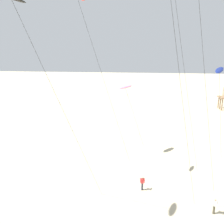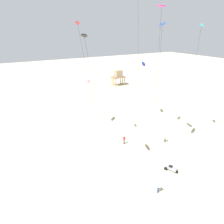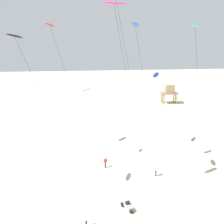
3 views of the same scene
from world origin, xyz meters
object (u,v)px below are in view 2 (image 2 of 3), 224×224
Objects in this scene: kite_blue at (162,26)px; kite_flyer_middle at (165,138)px; kite_red at (78,28)px; kite_navy at (143,64)px; stilt_house at (118,75)px; kite_cyan at (201,28)px; beach_buggy at (171,168)px; kite_flyer_nearest at (158,187)px; kite_flyer_furthest at (124,140)px; kite_black at (85,38)px; kite_magenta at (161,9)px; kite_pink at (88,81)px.

kite_blue is 12.48× the size of kite_flyer_middle.
kite_red is 24.26m from kite_flyer_middle.
kite_flyer_middle is at bearing -102.82° from kite_navy.
kite_navy is 34.89m from stilt_house.
kite_navy is 2.40× the size of stilt_house.
kite_flyer_middle is (-3.23, 2.06, -19.06)m from kite_cyan.
kite_blue is 20.80m from beach_buggy.
kite_navy is at bearing 77.18° from kite_flyer_middle.
kite_flyer_furthest is at bearing 76.14° from kite_flyer_nearest.
kite_red is (2.83, 8.55, 1.10)m from kite_black.
kite_flyer_furthest is 0.30× the size of stilt_house.
kite_red is 12.57× the size of kite_flyer_furthest.
kite_cyan is 12.40× the size of kite_flyer_furthest.
kite_black is 22.11m from beach_buggy.
kite_black is at bearing -108.31° from kite_red.
kite_blue is (-5.93, -11.21, 7.33)m from kite_navy.
kite_flyer_furthest is 44.42m from stilt_house.
kite_navy is at bearing 62.12° from kite_blue.
kite_flyer_nearest and kite_flyer_furthest have the same top height.
kite_flyer_middle is 7.67m from kite_flyer_furthest.
kite_black is 0.94× the size of kite_cyan.
kite_flyer_middle is (6.41, 3.46, -21.30)m from kite_magenta.
kite_flyer_nearest is 5.46m from beach_buggy.
kite_blue is at bearing 74.76° from beach_buggy.
kite_black is at bearing -168.92° from kite_flyer_middle.
kite_flyer_nearest is at bearing -126.86° from kite_blue.
beach_buggy is at bearing -71.28° from kite_magenta.
kite_flyer_furthest reaches higher than beach_buggy.
kite_navy is at bearing -113.12° from stilt_house.
beach_buggy is at bearing -17.55° from kite_black.
kite_flyer_middle is 1.00× the size of kite_flyer_furthest.
kite_pink is 13.48m from kite_flyer_furthest.
kite_blue is 6.90m from kite_cyan.
kite_cyan reaches higher than kite_flyer_furthest.
kite_pink is at bearing 65.37° from kite_black.
kite_red is at bearing 125.50° from beach_buggy.
kite_magenta is 13.59× the size of kite_flyer_nearest.
kite_navy is at bearing -10.99° from kite_pink.
stilt_house is at bearing 66.69° from beach_buggy.
kite_magenta is 22.51m from kite_flyer_middle.
kite_magenta reaches higher than kite_red.
kite_black is at bearing -144.32° from kite_navy.
beach_buggy is at bearing 27.47° from kite_flyer_nearest.
kite_black is 57.24m from stilt_house.
kite_red is 9.86× the size of beach_buggy.
kite_red is at bearing 130.76° from kite_magenta.
kite_magenta is (7.52, -8.72, 2.15)m from kite_red.
kite_black is 11.71× the size of kite_flyer_nearest.
kite_red reaches higher than kite_flyer_middle.
kite_magenta reaches higher than kite_blue.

